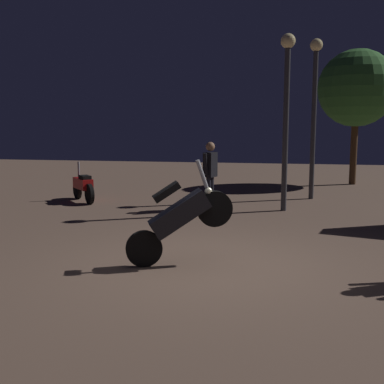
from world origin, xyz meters
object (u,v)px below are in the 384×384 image
(streetlamp_near, at_px, (286,98))
(motorcycle_black_foreground, at_px, (179,218))
(motorcycle_red_parked_left, at_px, (83,186))
(person_rider_beside, at_px, (210,169))
(streetlamp_far, at_px, (314,97))

(streetlamp_near, bearing_deg, motorcycle_black_foreground, -107.30)
(motorcycle_red_parked_left, relative_size, person_rider_beside, 0.76)
(motorcycle_red_parked_left, distance_m, streetlamp_far, 7.07)
(streetlamp_far, bearing_deg, person_rider_beside, -139.17)
(person_rider_beside, height_order, streetlamp_far, streetlamp_far)
(streetlamp_near, distance_m, streetlamp_far, 2.27)
(motorcycle_red_parked_left, xyz_separation_m, streetlamp_near, (5.59, -0.39, 2.37))
(person_rider_beside, bearing_deg, streetlamp_near, -156.12)
(motorcycle_black_foreground, relative_size, person_rider_beside, 0.95)
(motorcycle_black_foreground, height_order, streetlamp_far, streetlamp_far)
(motorcycle_black_foreground, xyz_separation_m, streetlamp_near, (1.58, 5.07, 2.07))
(streetlamp_near, xyz_separation_m, streetlamp_far, (0.79, 2.13, 0.12))
(person_rider_beside, distance_m, streetlamp_near, 2.58)
(motorcycle_black_foreground, bearing_deg, streetlamp_far, 50.28)
(motorcycle_black_foreground, height_order, person_rider_beside, person_rider_beside)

